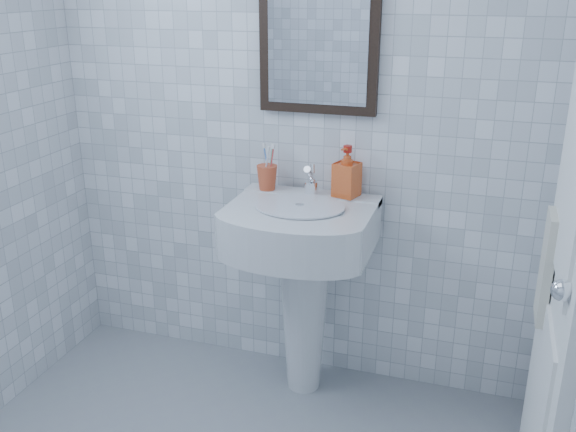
% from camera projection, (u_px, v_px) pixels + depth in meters
% --- Properties ---
extents(wall_back, '(2.20, 0.02, 2.50)m').
position_uv_depth(wall_back, '(294.00, 108.00, 2.75)').
color(wall_back, white).
rests_on(wall_back, ground).
extents(washbasin, '(0.59, 0.43, 0.91)m').
position_uv_depth(washbasin, '(303.00, 267.00, 2.74)').
color(washbasin, silver).
rests_on(washbasin, ground).
extents(faucet, '(0.06, 0.12, 0.14)m').
position_uv_depth(faucet, '(311.00, 182.00, 2.72)').
color(faucet, white).
rests_on(faucet, washbasin).
extents(toothbrush_cup, '(0.12, 0.12, 0.11)m').
position_uv_depth(toothbrush_cup, '(267.00, 178.00, 2.79)').
color(toothbrush_cup, '#C94A28').
rests_on(toothbrush_cup, washbasin).
extents(soap_dispenser, '(0.12, 0.12, 0.22)m').
position_uv_depth(soap_dispenser, '(347.00, 172.00, 2.68)').
color(soap_dispenser, red).
rests_on(soap_dispenser, washbasin).
extents(wall_mirror, '(0.50, 0.04, 0.62)m').
position_uv_depth(wall_mirror, '(319.00, 37.00, 2.59)').
color(wall_mirror, black).
rests_on(wall_mirror, wall_back).
extents(bathroom_door, '(0.04, 0.80, 2.00)m').
position_uv_depth(bathroom_door, '(569.00, 249.00, 1.94)').
color(bathroom_door, white).
rests_on(bathroom_door, ground).
extents(towel_ring, '(0.01, 0.18, 0.18)m').
position_uv_depth(towel_ring, '(561.00, 217.00, 2.06)').
color(towel_ring, white).
rests_on(towel_ring, wall_right).
extents(hand_towel, '(0.03, 0.16, 0.38)m').
position_uv_depth(hand_towel, '(546.00, 267.00, 2.13)').
color(hand_towel, beige).
rests_on(hand_towel, towel_ring).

